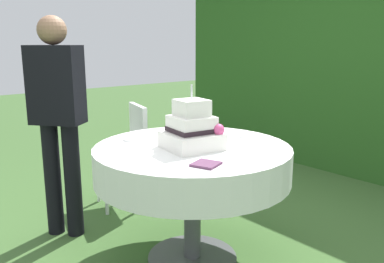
# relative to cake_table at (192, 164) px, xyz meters

# --- Properties ---
(ground_plane) EXTENTS (20.00, 20.00, 0.00)m
(ground_plane) POSITION_rel_cake_table_xyz_m (0.00, 0.00, -0.66)
(ground_plane) COLOR #3D602D
(cake_table) EXTENTS (1.24, 1.24, 0.78)m
(cake_table) POSITION_rel_cake_table_xyz_m (0.00, 0.00, 0.00)
(cake_table) COLOR #4C4C51
(cake_table) RESTS_ON ground_plane
(wedding_cake) EXTENTS (0.36, 0.36, 0.39)m
(wedding_cake) POSITION_rel_cake_table_xyz_m (0.04, -0.04, 0.23)
(wedding_cake) COLOR white
(wedding_cake) RESTS_ON cake_table
(serving_plate_near) EXTENTS (0.12, 0.12, 0.01)m
(serving_plate_near) POSITION_rel_cake_table_xyz_m (-0.00, 0.41, 0.12)
(serving_plate_near) COLOR white
(serving_plate_near) RESTS_ON cake_table
(serving_plate_far) EXTENTS (0.14, 0.14, 0.01)m
(serving_plate_far) POSITION_rel_cake_table_xyz_m (-0.38, -0.19, 0.12)
(serving_plate_far) COLOR white
(serving_plate_far) RESTS_ON cake_table
(napkin_stack) EXTENTS (0.17, 0.17, 0.01)m
(napkin_stack) POSITION_rel_cake_table_xyz_m (0.36, -0.21, 0.12)
(napkin_stack) COLOR #603856
(napkin_stack) RESTS_ON cake_table
(garden_chair) EXTENTS (0.49, 0.49, 0.89)m
(garden_chair) POSITION_rel_cake_table_xyz_m (-1.09, 0.19, -0.12)
(garden_chair) COLOR white
(garden_chair) RESTS_ON ground_plane
(standing_person) EXTENTS (0.41, 0.38, 1.60)m
(standing_person) POSITION_rel_cake_table_xyz_m (-0.91, -0.49, 0.27)
(standing_person) COLOR black
(standing_person) RESTS_ON ground_plane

